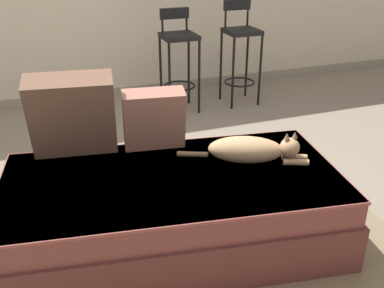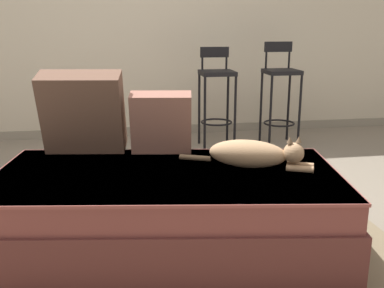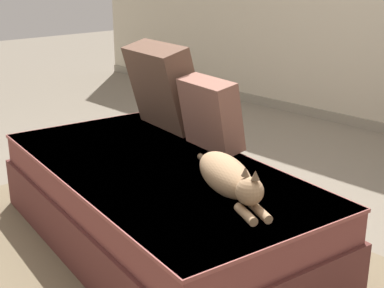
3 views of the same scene
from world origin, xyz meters
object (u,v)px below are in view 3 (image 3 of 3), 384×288
couch (156,205)px  throw_pillow_corner (163,86)px  cat (228,177)px  throw_pillow_middle (211,114)px

couch → throw_pillow_corner: (-0.44, 0.43, 0.46)m
throw_pillow_corner → cat: 1.02m
couch → cat: size_ratio=2.83×
throw_pillow_corner → cat: size_ratio=0.74×
throw_pillow_middle → couch: bearing=-91.4°
throw_pillow_middle → cat: (0.46, -0.36, -0.11)m
throw_pillow_corner → throw_pillow_middle: throw_pillow_corner is taller
couch → throw_pillow_corner: throw_pillow_corner is taller
throw_pillow_corner → throw_pillow_middle: size_ratio=1.34×
throw_pillow_corner → throw_pillow_middle: bearing=-8.6°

